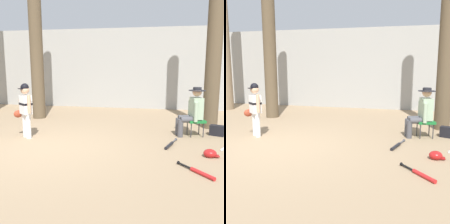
% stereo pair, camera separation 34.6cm
% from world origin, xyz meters
% --- Properties ---
extents(ground_plane, '(60.00, 60.00, 0.00)m').
position_xyz_m(ground_plane, '(0.00, 0.00, 0.00)').
color(ground_plane, '#937A5B').
extents(concrete_back_wall, '(18.00, 0.36, 3.16)m').
position_xyz_m(concrete_back_wall, '(0.00, 5.83, 1.58)').
color(concrete_back_wall, '#9E9E99').
rests_on(concrete_back_wall, ground).
extents(tree_near_player, '(0.60, 0.60, 5.70)m').
position_xyz_m(tree_near_player, '(-1.71, 3.04, 2.55)').
color(tree_near_player, brown).
rests_on(tree_near_player, ground).
extents(tree_behind_spectator, '(0.60, 0.60, 6.04)m').
position_xyz_m(tree_behind_spectator, '(3.61, 2.64, 2.72)').
color(tree_behind_spectator, brown).
rests_on(tree_behind_spectator, ground).
extents(young_ballplayer, '(0.59, 0.41, 1.31)m').
position_xyz_m(young_ballplayer, '(-0.89, 0.69, 0.74)').
color(young_ballplayer, white).
rests_on(young_ballplayer, ground).
extents(folding_stool, '(0.48, 0.48, 0.41)m').
position_xyz_m(folding_stool, '(3.12, 1.64, 0.36)').
color(folding_stool, '#196B2D').
rests_on(folding_stool, ground).
extents(seated_spectator, '(0.68, 0.54, 1.20)m').
position_xyz_m(seated_spectator, '(3.02, 1.62, 0.64)').
color(seated_spectator, '#47474C').
rests_on(seated_spectator, ground).
extents(handbag_beside_stool, '(0.38, 0.29, 0.26)m').
position_xyz_m(handbag_beside_stool, '(3.65, 1.76, 0.13)').
color(handbag_beside_stool, black).
rests_on(handbag_beside_stool, ground).
extents(bat_black_composite, '(0.29, 0.78, 0.07)m').
position_xyz_m(bat_black_composite, '(2.50, 0.63, 0.03)').
color(bat_black_composite, black).
rests_on(bat_black_composite, ground).
extents(bat_red_barrel, '(0.56, 0.66, 0.07)m').
position_xyz_m(bat_red_barrel, '(2.95, -0.84, 0.03)').
color(bat_red_barrel, red).
rests_on(bat_red_barrel, ground).
extents(batting_helmet_red, '(0.29, 0.22, 0.17)m').
position_xyz_m(batting_helmet_red, '(3.24, 0.06, 0.07)').
color(batting_helmet_red, '#A81919').
rests_on(batting_helmet_red, ground).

